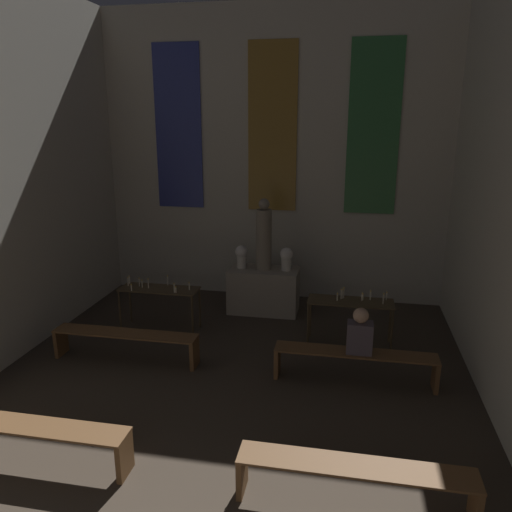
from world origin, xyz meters
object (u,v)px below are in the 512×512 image
Objects in this scene: pew_second_left at (28,434)px; person_seated at (360,333)px; candle_rack_right at (351,306)px; pew_back_left at (125,340)px; statue at (264,237)px; flower_vase_left at (242,255)px; candle_rack_left at (159,293)px; pew_back_right at (355,360)px; altar at (264,290)px; pew_second_right at (355,476)px; flower_vase_right at (286,258)px.

pew_second_left is 3.43× the size of person_seated.
candle_rack_right reaches higher than pew_back_left.
pew_back_left is (0.00, 2.45, 0.00)m from pew_second_left.
statue is 3.07× the size of flower_vase_left.
candle_rack_right is 3.68m from pew_back_left.
statue reaches higher than person_seated.
candle_rack_right is at bearing 0.05° from candle_rack_left.
candle_rack_left is at bearing -179.95° from candle_rack_right.
pew_back_right is (3.44, -1.25, -0.34)m from candle_rack_left.
pew_back_left is 3.53m from pew_back_right.
pew_second_right is at bearing -70.26° from altar.
pew_second_left is at bearing -91.31° from candle_rack_left.
pew_back_right is at bearing -48.24° from flower_vase_left.
pew_second_right is (1.33, -4.91, -0.77)m from flower_vase_right.
flower_vase_right is (0.88, 0.00, 0.00)m from flower_vase_left.
pew_back_left is at bearing 180.00° from person_seated.
flower_vase_right is at bearing 105.10° from pew_second_right.
pew_second_right is at bearing -34.76° from pew_back_left.
candle_rack_right is at bearing 93.80° from pew_back_right.
flower_vase_right is at bearing 0.00° from flower_vase_left.
statue is (0.00, 0.00, 1.07)m from altar.
flower_vase_left is (-0.44, 0.00, 0.69)m from altar.
candle_rack_left is at bearing -144.11° from altar.
pew_second_right is at bearing -47.05° from candle_rack_left.
candle_rack_right is 0.61× the size of pew_second_left.
candle_rack_left is at bearing -144.11° from statue.
pew_second_right is at bearing -90.00° from pew_back_right.
flower_vase_right is 5.14m from pew_second_right.
candle_rack_right is (1.68, -1.21, -0.82)m from statue.
pew_back_left is (-1.76, -2.46, -1.15)m from statue.
flower_vase_left reaches higher than pew_second_left.
pew_second_left is 1.00× the size of pew_second_right.
candle_rack_left is (-1.24, -1.21, -0.43)m from flower_vase_left.
person_seated is at bearing 34.38° from pew_second_left.
pew_second_left is at bearing -90.00° from pew_back_left.
pew_back_right is 3.43× the size of person_seated.
altar is 0.81m from flower_vase_right.
candle_rack_left is at bearing 160.29° from person_seated.
flower_vase_right reaches higher than pew_back_right.
person_seated is at bearing -60.85° from flower_vase_right.
person_seated is at bearing -47.61° from flower_vase_left.
pew_back_right is (1.33, -2.46, -0.77)m from flower_vase_right.
candle_rack_right is 0.61× the size of pew_back_right.
altar is 0.96× the size of candle_rack_right.
person_seated reaches higher than pew_back_right.
statue is 0.98× the size of candle_rack_left.
pew_second_right is (2.20, -4.91, -0.77)m from flower_vase_left.
flower_vase_right reaches higher than altar.
candle_rack_right is 5.06m from pew_second_left.
pew_second_left is (-1.76, -4.91, -1.15)m from statue.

